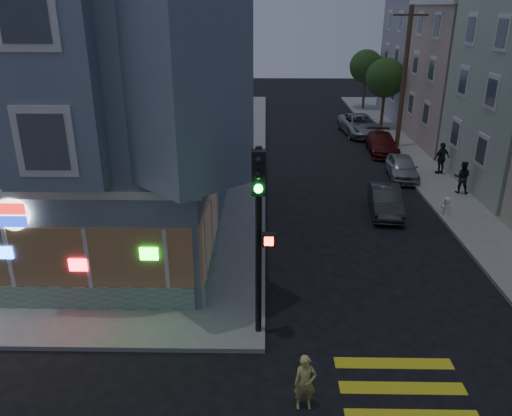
{
  "coord_description": "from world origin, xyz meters",
  "views": [
    {
      "loc": [
        2.95,
        -9.42,
        9.03
      ],
      "look_at": [
        2.66,
        7.04,
        2.37
      ],
      "focal_mm": 35.0,
      "sensor_mm": 36.0,
      "label": 1
    }
  ],
  "objects_px": {
    "street_tree_far": "(366,66)",
    "traffic_signal": "(259,214)",
    "pedestrian_b": "(442,158)",
    "street_tree_near": "(385,78)",
    "parked_car_c": "(382,144)",
    "running_child": "(305,383)",
    "parked_car_d": "(360,125)",
    "pedestrian_a": "(462,177)",
    "utility_pole": "(404,77)",
    "parked_car_b": "(385,201)",
    "parked_car_a": "(402,167)",
    "fire_hydrant": "(447,205)"
  },
  "relations": [
    {
      "from": "utility_pole",
      "to": "fire_hydrant",
      "type": "bearing_deg",
      "value": -93.31
    },
    {
      "from": "running_child",
      "to": "pedestrian_b",
      "type": "bearing_deg",
      "value": 59.33
    },
    {
      "from": "street_tree_far",
      "to": "pedestrian_b",
      "type": "relative_size",
      "value": 2.94
    },
    {
      "from": "pedestrian_b",
      "to": "parked_car_b",
      "type": "xyz_separation_m",
      "value": [
        -4.4,
        -5.66,
        -0.42
      ]
    },
    {
      "from": "pedestrian_a",
      "to": "parked_car_c",
      "type": "relative_size",
      "value": 0.38
    },
    {
      "from": "pedestrian_a",
      "to": "parked_car_d",
      "type": "xyz_separation_m",
      "value": [
        -2.85,
        13.15,
        -0.24
      ]
    },
    {
      "from": "street_tree_far",
      "to": "traffic_signal",
      "type": "relative_size",
      "value": 0.95
    },
    {
      "from": "parked_car_a",
      "to": "parked_car_d",
      "type": "height_order",
      "value": "parked_car_d"
    },
    {
      "from": "parked_car_a",
      "to": "traffic_signal",
      "type": "distance_m",
      "value": 17.11
    },
    {
      "from": "pedestrian_a",
      "to": "fire_hydrant",
      "type": "relative_size",
      "value": 1.96
    },
    {
      "from": "parked_car_a",
      "to": "fire_hydrant",
      "type": "relative_size",
      "value": 4.46
    },
    {
      "from": "street_tree_near",
      "to": "traffic_signal",
      "type": "xyz_separation_m",
      "value": [
        -9.38,
        -27.25,
        -0.01
      ]
    },
    {
      "from": "utility_pole",
      "to": "traffic_signal",
      "type": "bearing_deg",
      "value": -113.36
    },
    {
      "from": "utility_pole",
      "to": "street_tree_far",
      "type": "distance_m",
      "value": 14.03
    },
    {
      "from": "parked_car_c",
      "to": "street_tree_far",
      "type": "bearing_deg",
      "value": 87.76
    },
    {
      "from": "parked_car_a",
      "to": "traffic_signal",
      "type": "relative_size",
      "value": 0.68
    },
    {
      "from": "running_child",
      "to": "pedestrian_a",
      "type": "xyz_separation_m",
      "value": [
        9.05,
        14.81,
        0.25
      ]
    },
    {
      "from": "utility_pole",
      "to": "parked_car_d",
      "type": "height_order",
      "value": "utility_pole"
    },
    {
      "from": "parked_car_b",
      "to": "utility_pole",
      "type": "bearing_deg",
      "value": 79.54
    },
    {
      "from": "parked_car_b",
      "to": "street_tree_far",
      "type": "bearing_deg",
      "value": 87.85
    },
    {
      "from": "street_tree_far",
      "to": "parked_car_c",
      "type": "distance_m",
      "value": 15.65
    },
    {
      "from": "parked_car_d",
      "to": "traffic_signal",
      "type": "bearing_deg",
      "value": -112.1
    },
    {
      "from": "utility_pole",
      "to": "running_child",
      "type": "bearing_deg",
      "value": -108.55
    },
    {
      "from": "street_tree_far",
      "to": "parked_car_b",
      "type": "xyz_separation_m",
      "value": [
        -3.6,
        -25.62,
        -3.31
      ]
    },
    {
      "from": "traffic_signal",
      "to": "fire_hydrant",
      "type": "relative_size",
      "value": 6.56
    },
    {
      "from": "street_tree_far",
      "to": "traffic_signal",
      "type": "bearing_deg",
      "value": -104.9
    },
    {
      "from": "parked_car_a",
      "to": "parked_car_d",
      "type": "xyz_separation_m",
      "value": [
        -0.55,
        10.4,
        0.1
      ]
    },
    {
      "from": "street_tree_far",
      "to": "parked_car_c",
      "type": "xyz_separation_m",
      "value": [
        -1.5,
        -15.22,
        -3.29
      ]
    },
    {
      "from": "pedestrian_b",
      "to": "parked_car_c",
      "type": "distance_m",
      "value": 5.28
    },
    {
      "from": "street_tree_near",
      "to": "fire_hydrant",
      "type": "xyz_separation_m",
      "value": [
        -0.9,
        -18.1,
        -3.34
      ]
    },
    {
      "from": "pedestrian_a",
      "to": "fire_hydrant",
      "type": "bearing_deg",
      "value": 80.23
    },
    {
      "from": "street_tree_far",
      "to": "pedestrian_b",
      "type": "distance_m",
      "value": 20.19
    },
    {
      "from": "street_tree_near",
      "to": "running_child",
      "type": "bearing_deg",
      "value": -105.38
    },
    {
      "from": "running_child",
      "to": "parked_car_b",
      "type": "bearing_deg",
      "value": 65.38
    },
    {
      "from": "pedestrian_a",
      "to": "pedestrian_b",
      "type": "bearing_deg",
      "value": -69.66
    },
    {
      "from": "utility_pole",
      "to": "street_tree_near",
      "type": "relative_size",
      "value": 1.7
    },
    {
      "from": "utility_pole",
      "to": "pedestrian_b",
      "type": "distance_m",
      "value": 7.11
    },
    {
      "from": "utility_pole",
      "to": "pedestrian_b",
      "type": "relative_size",
      "value": 5.0
    },
    {
      "from": "traffic_signal",
      "to": "pedestrian_b",
      "type": "bearing_deg",
      "value": 54.85
    },
    {
      "from": "utility_pole",
      "to": "fire_hydrant",
      "type": "height_order",
      "value": "utility_pole"
    },
    {
      "from": "street_tree_far",
      "to": "pedestrian_a",
      "type": "distance_m",
      "value": 23.37
    },
    {
      "from": "street_tree_near",
      "to": "traffic_signal",
      "type": "distance_m",
      "value": 28.82
    },
    {
      "from": "parked_car_a",
      "to": "traffic_signal",
      "type": "xyz_separation_m",
      "value": [
        -7.88,
        -14.83,
        3.28
      ]
    },
    {
      "from": "street_tree_far",
      "to": "pedestrian_b",
      "type": "xyz_separation_m",
      "value": [
        0.8,
        -19.96,
        -2.89
      ]
    },
    {
      "from": "utility_pole",
      "to": "street_tree_near",
      "type": "height_order",
      "value": "utility_pole"
    },
    {
      "from": "parked_car_b",
      "to": "parked_car_c",
      "type": "relative_size",
      "value": 0.86
    },
    {
      "from": "parked_car_d",
      "to": "traffic_signal",
      "type": "relative_size",
      "value": 0.96
    },
    {
      "from": "parked_car_a",
      "to": "fire_hydrant",
      "type": "xyz_separation_m",
      "value": [
        0.6,
        -5.68,
        -0.05
      ]
    },
    {
      "from": "running_child",
      "to": "parked_car_b",
      "type": "distance_m",
      "value": 13.2
    },
    {
      "from": "parked_car_a",
      "to": "parked_car_c",
      "type": "relative_size",
      "value": 0.85
    }
  ]
}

